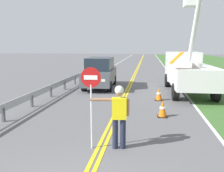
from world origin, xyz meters
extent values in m
cube|color=yellow|center=(-0.09, 20.00, 0.01)|extent=(0.11, 110.00, 0.01)
cube|color=yellow|center=(0.09, 20.00, 0.01)|extent=(0.11, 110.00, 0.01)
cube|color=silver|center=(3.60, 20.00, 0.01)|extent=(0.12, 110.00, 0.01)
cube|color=silver|center=(-3.60, 20.00, 0.01)|extent=(0.12, 110.00, 0.01)
cylinder|color=#1E2338|center=(0.62, 3.40, 0.44)|extent=(0.16, 0.16, 0.88)
cylinder|color=#1E2338|center=(0.40, 3.36, 0.44)|extent=(0.16, 0.16, 0.88)
cube|color=yellow|center=(0.51, 3.38, 1.18)|extent=(0.43, 0.29, 0.60)
cylinder|color=#996B4C|center=(0.01, 3.31, 1.43)|extent=(0.61, 0.17, 0.09)
cylinder|color=#996B4C|center=(0.75, 3.41, 1.21)|extent=(0.09, 0.09, 0.48)
sphere|color=#996B4C|center=(0.51, 3.38, 1.65)|extent=(0.22, 0.22, 0.22)
sphere|color=white|center=(0.51, 3.38, 1.70)|extent=(0.25, 0.25, 0.25)
cylinder|color=silver|center=(-0.26, 3.27, 0.92)|extent=(0.04, 0.04, 1.85)
cylinder|color=#B71414|center=(-0.26, 3.27, 2.05)|extent=(0.56, 0.03, 0.56)
cube|color=white|center=(-0.26, 3.25, 2.05)|extent=(0.38, 0.01, 0.12)
cube|color=silver|center=(3.79, 10.88, 1.21)|extent=(2.40, 4.65, 1.10)
cube|color=silver|center=(3.72, 14.33, 1.46)|extent=(2.24, 2.15, 2.00)
cube|color=#1E2833|center=(3.70, 15.36, 1.76)|extent=(1.98, 0.10, 0.90)
cylinder|color=silver|center=(3.81, 9.96, 1.88)|extent=(0.56, 0.56, 0.24)
cylinder|color=silver|center=(3.79, 11.05, 3.80)|extent=(0.29, 2.40, 3.71)
cube|color=orange|center=(2.65, 9.05, 2.31)|extent=(0.61, 0.81, 0.59)
cylinder|color=black|center=(2.69, 14.10, 0.46)|extent=(0.34, 0.93, 0.92)
cylinder|color=black|center=(4.75, 14.15, 0.46)|extent=(0.34, 0.93, 0.92)
cylinder|color=black|center=(2.78, 9.82, 0.46)|extent=(0.34, 0.93, 0.92)
cylinder|color=black|center=(4.84, 9.86, 0.46)|extent=(0.34, 0.93, 0.92)
cube|color=#4C5156|center=(-1.98, 13.03, 0.80)|extent=(2.02, 4.67, 0.92)
cube|color=#1E2833|center=(-1.98, 13.03, 1.68)|extent=(1.73, 2.91, 0.84)
cube|color=#EAEACC|center=(-1.34, 10.78, 0.85)|extent=(0.24, 0.07, 0.16)
cube|color=#EAEACC|center=(-2.44, 10.73, 0.85)|extent=(0.24, 0.07, 0.16)
cylinder|color=black|center=(-1.11, 11.64, 0.34)|extent=(0.31, 0.69, 0.68)
cylinder|color=black|center=(-2.75, 11.58, 0.34)|extent=(0.31, 0.69, 0.68)
cylinder|color=black|center=(-1.22, 14.49, 0.34)|extent=(0.31, 0.69, 0.68)
cylinder|color=black|center=(-2.86, 14.43, 0.34)|extent=(0.31, 0.69, 0.68)
cone|color=orange|center=(1.92, 6.66, 0.35)|extent=(0.36, 0.36, 0.70)
cylinder|color=white|center=(1.92, 6.66, 0.39)|extent=(0.25, 0.25, 0.08)
cube|color=black|center=(1.92, 6.66, 0.01)|extent=(0.40, 0.40, 0.03)
cone|color=orange|center=(1.91, 9.66, 0.35)|extent=(0.36, 0.36, 0.70)
cylinder|color=white|center=(1.91, 9.66, 0.39)|extent=(0.25, 0.25, 0.08)
cube|color=black|center=(1.91, 9.66, 0.01)|extent=(0.40, 0.40, 0.03)
cube|color=#9EA0A3|center=(-4.20, 15.38, 0.55)|extent=(0.06, 32.00, 0.32)
cube|color=#4C4C51|center=(-4.20, 5.09, 0.28)|extent=(0.10, 0.10, 0.55)
cube|color=#4C4C51|center=(-4.20, 7.38, 0.28)|extent=(0.10, 0.10, 0.55)
cube|color=#4C4C51|center=(-4.20, 9.67, 0.28)|extent=(0.10, 0.10, 0.55)
cube|color=#4C4C51|center=(-4.20, 11.95, 0.28)|extent=(0.10, 0.10, 0.55)
cube|color=#4C4C51|center=(-4.20, 14.24, 0.28)|extent=(0.10, 0.10, 0.55)
cube|color=#4C4C51|center=(-4.20, 16.52, 0.28)|extent=(0.10, 0.10, 0.55)
cube|color=#4C4C51|center=(-4.20, 18.81, 0.28)|extent=(0.10, 0.10, 0.55)
cube|color=#4C4C51|center=(-4.20, 21.09, 0.28)|extent=(0.10, 0.10, 0.55)
cube|color=#4C4C51|center=(-4.20, 23.38, 0.28)|extent=(0.10, 0.10, 0.55)
cube|color=#4C4C51|center=(-4.20, 25.67, 0.28)|extent=(0.10, 0.10, 0.55)
cube|color=#4C4C51|center=(-4.20, 27.95, 0.28)|extent=(0.10, 0.10, 0.55)
cube|color=#4C4C51|center=(-4.20, 30.24, 0.28)|extent=(0.10, 0.10, 0.55)
camera|label=1|loc=(1.26, -2.96, 2.91)|focal=37.86mm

